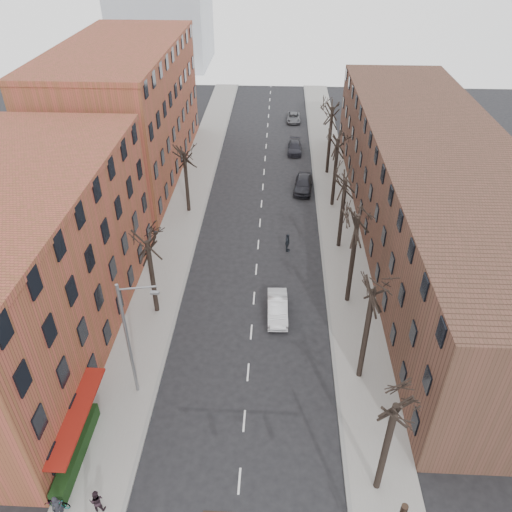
# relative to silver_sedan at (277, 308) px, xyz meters

# --- Properties ---
(sidewalk_left) EXTENTS (4.00, 90.00, 0.15)m
(sidewalk_left) POSITION_rel_silver_sedan_xyz_m (-9.94, 16.99, -0.65)
(sidewalk_left) COLOR gray
(sidewalk_left) RESTS_ON ground
(sidewalk_right) EXTENTS (4.00, 90.00, 0.15)m
(sidewalk_right) POSITION_rel_silver_sedan_xyz_m (6.06, 16.99, -0.65)
(sidewalk_right) COLOR gray
(sidewalk_right) RESTS_ON ground
(building_left_near) EXTENTS (12.00, 26.00, 12.00)m
(building_left_near) POSITION_rel_silver_sedan_xyz_m (-17.94, -3.01, 5.27)
(building_left_near) COLOR brown
(building_left_near) RESTS_ON ground
(building_left_far) EXTENTS (12.00, 28.00, 14.00)m
(building_left_far) POSITION_rel_silver_sedan_xyz_m (-17.94, 25.99, 6.27)
(building_left_far) COLOR brown
(building_left_far) RESTS_ON ground
(building_right) EXTENTS (12.00, 50.00, 10.00)m
(building_right) POSITION_rel_silver_sedan_xyz_m (14.06, 11.99, 4.27)
(building_right) COLOR #4E2F24
(building_right) RESTS_ON ground
(awning_left) EXTENTS (1.20, 7.00, 0.15)m
(awning_left) POSITION_rel_silver_sedan_xyz_m (-11.34, -12.01, -0.73)
(awning_left) COLOR maroon
(awning_left) RESTS_ON ground
(hedge) EXTENTS (0.80, 6.00, 1.00)m
(hedge) POSITION_rel_silver_sedan_xyz_m (-11.44, -13.01, -0.08)
(hedge) COLOR black
(hedge) RESTS_ON sidewalk_left
(tree_right_a) EXTENTS (5.20, 5.20, 10.00)m
(tree_right_a) POSITION_rel_silver_sedan_xyz_m (5.66, -14.01, -0.73)
(tree_right_a) COLOR black
(tree_right_a) RESTS_ON ground
(tree_right_b) EXTENTS (5.20, 5.20, 10.80)m
(tree_right_b) POSITION_rel_silver_sedan_xyz_m (5.66, -6.01, -0.73)
(tree_right_b) COLOR black
(tree_right_b) RESTS_ON ground
(tree_right_c) EXTENTS (5.20, 5.20, 11.60)m
(tree_right_c) POSITION_rel_silver_sedan_xyz_m (5.66, 1.99, -0.73)
(tree_right_c) COLOR black
(tree_right_c) RESTS_ON ground
(tree_right_d) EXTENTS (5.20, 5.20, 10.00)m
(tree_right_d) POSITION_rel_silver_sedan_xyz_m (5.66, 9.99, -0.73)
(tree_right_d) COLOR black
(tree_right_d) RESTS_ON ground
(tree_right_e) EXTENTS (5.20, 5.20, 10.80)m
(tree_right_e) POSITION_rel_silver_sedan_xyz_m (5.66, 17.99, -0.73)
(tree_right_e) COLOR black
(tree_right_e) RESTS_ON ground
(tree_right_f) EXTENTS (5.20, 5.20, 11.60)m
(tree_right_f) POSITION_rel_silver_sedan_xyz_m (5.66, 25.99, -0.73)
(tree_right_f) COLOR black
(tree_right_f) RESTS_ON ground
(tree_left_a) EXTENTS (5.20, 5.20, 9.50)m
(tree_left_a) POSITION_rel_silver_sedan_xyz_m (-9.54, -0.01, -0.73)
(tree_left_a) COLOR black
(tree_left_a) RESTS_ON ground
(tree_left_b) EXTENTS (5.20, 5.20, 9.50)m
(tree_left_b) POSITION_rel_silver_sedan_xyz_m (-9.54, 15.99, -0.73)
(tree_left_b) COLOR black
(tree_left_b) RESTS_ON ground
(streetlight) EXTENTS (2.45, 0.22, 9.03)m
(streetlight) POSITION_rel_silver_sedan_xyz_m (-8.97, -8.01, 4.29)
(streetlight) COLOR slate
(streetlight) RESTS_ON ground
(silver_sedan) EXTENTS (1.69, 4.46, 1.45)m
(silver_sedan) POSITION_rel_silver_sedan_xyz_m (0.00, 0.00, 0.00)
(silver_sedan) COLOR silver
(silver_sedan) RESTS_ON ground
(parked_car_near) EXTENTS (2.44, 5.03, 1.65)m
(parked_car_near) POSITION_rel_silver_sedan_xyz_m (2.63, 21.35, 0.10)
(parked_car_near) COLOR black
(parked_car_near) RESTS_ON ground
(parked_car_mid) EXTENTS (1.94, 4.46, 1.28)m
(parked_car_mid) POSITION_rel_silver_sedan_xyz_m (1.86, 32.21, -0.09)
(parked_car_mid) COLOR black
(parked_car_mid) RESTS_ON ground
(parked_car_far) EXTENTS (1.98, 4.24, 1.17)m
(parked_car_far) POSITION_rel_silver_sedan_xyz_m (1.86, 43.75, -0.14)
(parked_car_far) COLOR #52545A
(parked_car_far) RESTS_ON ground
(pedestrian_a) EXTENTS (0.70, 0.66, 1.61)m
(pedestrian_a) POSITION_rel_silver_sedan_xyz_m (-11.15, -16.47, 0.23)
(pedestrian_a) COLOR black
(pedestrian_a) RESTS_ON sidewalk_left
(pedestrian_b) EXTENTS (0.80, 0.65, 1.53)m
(pedestrian_b) POSITION_rel_silver_sedan_xyz_m (-9.27, -16.00, 0.19)
(pedestrian_b) COLOR black
(pedestrian_b) RESTS_ON sidewalk_left
(pedestrian_crossing) EXTENTS (0.67, 1.14, 1.82)m
(pedestrian_crossing) POSITION_rel_silver_sedan_xyz_m (0.81, 9.03, 0.19)
(pedestrian_crossing) COLOR black
(pedestrian_crossing) RESTS_ON ground
(bicycle) EXTENTS (1.71, 0.75, 0.87)m
(bicycle) POSITION_rel_silver_sedan_xyz_m (-11.54, -16.01, -0.14)
(bicycle) COLOR gray
(bicycle) RESTS_ON sidewalk_left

